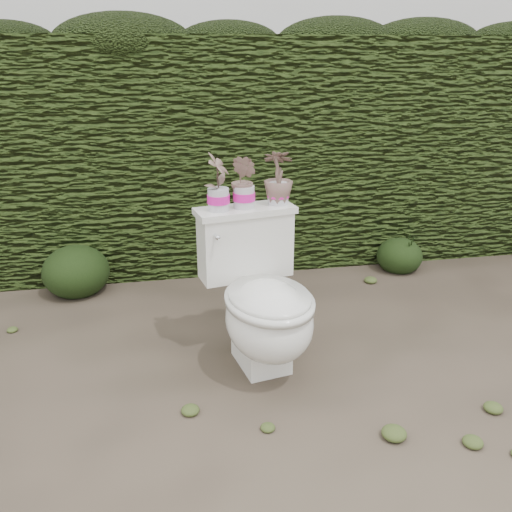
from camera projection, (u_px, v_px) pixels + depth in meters
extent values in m
plane|color=brown|center=(276.00, 354.00, 2.88)|extent=(60.00, 60.00, 0.00)
cube|color=#344818|center=(231.00, 150.00, 4.06)|extent=(8.00, 1.00, 1.60)
cube|color=silver|center=(228.00, 11.00, 7.76)|extent=(8.00, 3.50, 4.00)
cube|color=silver|center=(261.00, 347.00, 2.76)|extent=(0.27, 0.34, 0.20)
ellipsoid|color=silver|center=(269.00, 320.00, 2.60)|extent=(0.50, 0.58, 0.39)
cube|color=silver|center=(245.00, 245.00, 2.78)|extent=(0.49, 0.25, 0.34)
cube|color=silver|center=(245.00, 211.00, 2.71)|extent=(0.53, 0.28, 0.03)
cylinder|color=silver|center=(216.00, 236.00, 2.59)|extent=(0.03, 0.06, 0.02)
sphere|color=silver|center=(218.00, 238.00, 2.57)|extent=(0.03, 0.03, 0.03)
imported|color=#2E7023|center=(218.00, 184.00, 2.61)|extent=(0.15, 0.17, 0.27)
imported|color=#2E7023|center=(244.00, 183.00, 2.66)|extent=(0.17, 0.18, 0.25)
imported|color=#2E7023|center=(278.00, 179.00, 2.72)|extent=(0.17, 0.17, 0.26)
ellipsoid|color=#1E3010|center=(76.00, 268.00, 3.55)|extent=(0.43, 0.43, 0.35)
ellipsoid|color=#1E3010|center=(256.00, 256.00, 3.88)|extent=(0.32, 0.32, 0.26)
ellipsoid|color=#1E3010|center=(400.00, 252.00, 3.93)|extent=(0.33, 0.33, 0.26)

